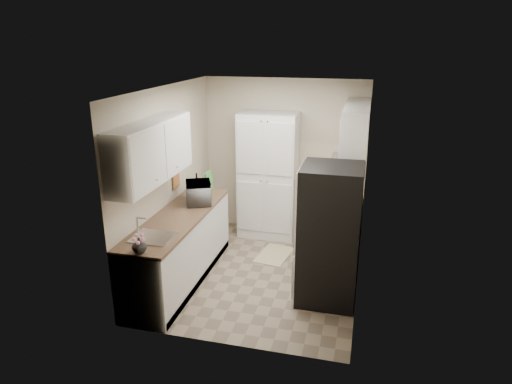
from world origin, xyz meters
TOP-DOWN VIEW (x-y plane):
  - ground at (0.00, 0.00)m, footprint 3.20×3.20m
  - room_shell at (-0.02, -0.01)m, footprint 2.64×3.24m
  - pantry_cabinet at (-0.20, 1.32)m, footprint 0.90×0.55m
  - base_cabinet_left at (-0.99, -0.43)m, footprint 0.60×2.30m
  - countertop_left at (-0.99, -0.43)m, footprint 0.63×2.33m
  - base_cabinet_right at (0.99, 1.19)m, footprint 0.60×0.80m
  - countertop_right at (0.99, 1.19)m, footprint 0.63×0.83m
  - electric_range at (0.97, 0.39)m, footprint 0.71×0.78m
  - refrigerator at (0.94, -0.41)m, footprint 0.70×0.72m
  - microwave at (-0.91, 0.11)m, footprint 0.51×0.59m
  - wine_bottle at (-1.08, 0.46)m, footprint 0.07×0.07m
  - flower_vase at (-0.96, -1.52)m, footprint 0.16×0.16m
  - cutting_board at (-0.96, 0.67)m, footprint 0.02×0.22m
  - toaster_oven at (1.09, 1.13)m, footprint 0.47×0.52m
  - fruit_basket at (1.07, 1.16)m, footprint 0.25×0.25m
  - kitchen_mat at (0.07, 0.57)m, footprint 0.53×0.74m

SIDE VIEW (x-z plane):
  - ground at x=0.00m, z-range 0.00..0.00m
  - kitchen_mat at x=0.07m, z-range 0.00..0.01m
  - base_cabinet_left at x=-0.99m, z-range 0.00..0.88m
  - base_cabinet_right at x=0.99m, z-range 0.00..0.88m
  - electric_range at x=0.97m, z-range -0.09..1.04m
  - refrigerator at x=0.94m, z-range 0.00..1.70m
  - countertop_left at x=-0.99m, z-range 0.88..0.92m
  - countertop_right at x=0.99m, z-range 0.88..0.92m
  - pantry_cabinet at x=-0.20m, z-range 0.00..2.00m
  - flower_vase at x=-0.96m, z-range 0.92..1.09m
  - toaster_oven at x=1.09m, z-range 0.92..1.17m
  - microwave at x=-0.91m, z-range 0.92..1.19m
  - wine_bottle at x=-1.08m, z-range 0.92..1.20m
  - cutting_board at x=-0.96m, z-range 0.92..1.20m
  - fruit_basket at x=1.07m, z-range 1.17..1.28m
  - room_shell at x=-0.02m, z-range 0.37..2.89m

